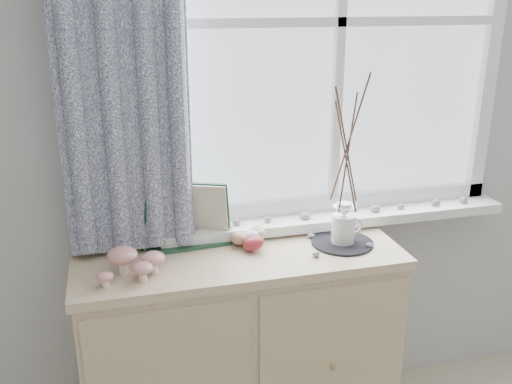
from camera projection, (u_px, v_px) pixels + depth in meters
sideboard at (241, 352)px, 2.22m from camera, size 1.20×0.45×0.85m
botanical_book at (187, 217)px, 2.08m from camera, size 0.38×0.16×0.26m
toadstool_cluster at (132, 261)px, 1.90m from camera, size 0.23×0.16×0.10m
wooden_eggs at (243, 237)px, 2.15m from camera, size 0.17×0.18×0.08m
songbird_figurine at (252, 237)px, 2.15m from camera, size 0.13×0.09×0.06m
crocheted_doily at (342, 243)px, 2.17m from camera, size 0.24×0.24×0.01m
twig_pitcher at (348, 146)px, 2.04m from camera, size 0.27×0.27×0.67m
sideboard_pebbles at (318, 242)px, 2.15m from camera, size 0.33×0.23×0.02m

